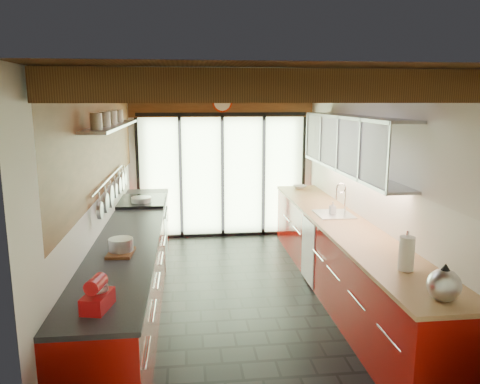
{
  "coord_description": "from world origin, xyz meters",
  "views": [
    {
      "loc": [
        -0.62,
        -5.34,
        2.39
      ],
      "look_at": [
        0.04,
        0.4,
        1.25
      ],
      "focal_mm": 35.0,
      "sensor_mm": 36.0,
      "label": 1
    }
  ],
  "objects_px": {
    "bowl": "(300,187)",
    "soap_bottle": "(333,208)",
    "paper_towel": "(406,254)",
    "stand_mixer": "(98,296)",
    "kettle": "(444,283)"
  },
  "relations": [
    {
      "from": "stand_mixer",
      "to": "soap_bottle",
      "type": "relative_size",
      "value": 1.88
    },
    {
      "from": "stand_mixer",
      "to": "paper_towel",
      "type": "relative_size",
      "value": 0.85
    },
    {
      "from": "paper_towel",
      "to": "bowl",
      "type": "bearing_deg",
      "value": 90.0
    },
    {
      "from": "paper_towel",
      "to": "soap_bottle",
      "type": "xyz_separation_m",
      "value": [
        0.0,
        2.08,
        -0.07
      ]
    },
    {
      "from": "stand_mixer",
      "to": "bowl",
      "type": "distance_m",
      "value": 5.05
    },
    {
      "from": "kettle",
      "to": "soap_bottle",
      "type": "relative_size",
      "value": 2.05
    },
    {
      "from": "paper_towel",
      "to": "bowl",
      "type": "relative_size",
      "value": 1.67
    },
    {
      "from": "bowl",
      "to": "kettle",
      "type": "bearing_deg",
      "value": -90.0
    },
    {
      "from": "paper_towel",
      "to": "bowl",
      "type": "distance_m",
      "value": 3.89
    },
    {
      "from": "kettle",
      "to": "paper_towel",
      "type": "xyz_separation_m",
      "value": [
        -0.0,
        0.61,
        0.02
      ]
    },
    {
      "from": "paper_towel",
      "to": "soap_bottle",
      "type": "bearing_deg",
      "value": 90.0
    },
    {
      "from": "kettle",
      "to": "bowl",
      "type": "relative_size",
      "value": 1.53
    },
    {
      "from": "kettle",
      "to": "bowl",
      "type": "bearing_deg",
      "value": 90.0
    },
    {
      "from": "bowl",
      "to": "soap_bottle",
      "type": "bearing_deg",
      "value": -90.0
    },
    {
      "from": "stand_mixer",
      "to": "bowl",
      "type": "height_order",
      "value": "stand_mixer"
    }
  ]
}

